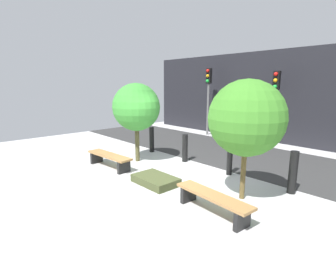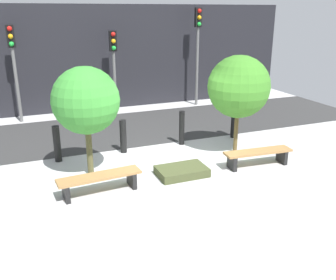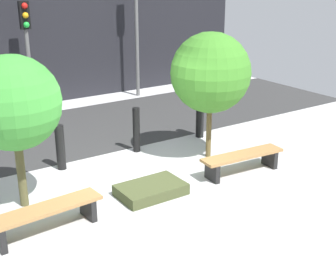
{
  "view_description": "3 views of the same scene",
  "coord_description": "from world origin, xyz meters",
  "px_view_note": "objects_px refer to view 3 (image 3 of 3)",
  "views": [
    {
      "loc": [
        5.29,
        -4.69,
        2.71
      ],
      "look_at": [
        -0.16,
        0.29,
        1.13
      ],
      "focal_mm": 28.0,
      "sensor_mm": 36.0,
      "label": 1
    },
    {
      "loc": [
        -3.56,
        -8.29,
        3.97
      ],
      "look_at": [
        -0.34,
        -0.23,
        0.96
      ],
      "focal_mm": 40.0,
      "sensor_mm": 36.0,
      "label": 2
    },
    {
      "loc": [
        -4.22,
        -7.19,
        4.02
      ],
      "look_at": [
        0.43,
        -0.27,
        1.01
      ],
      "focal_mm": 50.0,
      "sensor_mm": 36.0,
      "label": 3
    }
  ],
  "objects_px": {
    "bench_left": "(45,214)",
    "planter_bed": "(151,190)",
    "bollard_left": "(60,147)",
    "traffic_light_mid_west": "(27,37)",
    "traffic_light_mid_east": "(136,11)",
    "bollard_right": "(200,116)",
    "bollard_center": "(136,130)",
    "tree_behind_right_bench": "(211,73)",
    "tree_behind_left_bench": "(13,103)",
    "bench_right": "(242,159)"
  },
  "relations": [
    {
      "from": "planter_bed",
      "to": "traffic_light_mid_west",
      "type": "height_order",
      "value": "traffic_light_mid_west"
    },
    {
      "from": "planter_bed",
      "to": "bollard_center",
      "type": "distance_m",
      "value": 2.37
    },
    {
      "from": "bench_left",
      "to": "tree_behind_right_bench",
      "type": "height_order",
      "value": "tree_behind_right_bench"
    },
    {
      "from": "tree_behind_right_bench",
      "to": "bollard_right",
      "type": "height_order",
      "value": "tree_behind_right_bench"
    },
    {
      "from": "bench_right",
      "to": "traffic_light_mid_east",
      "type": "relative_size",
      "value": 0.46
    },
    {
      "from": "bollard_center",
      "to": "traffic_light_mid_east",
      "type": "distance_m",
      "value": 5.77
    },
    {
      "from": "tree_behind_left_bench",
      "to": "bollard_right",
      "type": "distance_m",
      "value": 5.27
    },
    {
      "from": "bollard_left",
      "to": "bollard_center",
      "type": "relative_size",
      "value": 0.92
    },
    {
      "from": "planter_bed",
      "to": "traffic_light_mid_west",
      "type": "relative_size",
      "value": 0.39
    },
    {
      "from": "bollard_center",
      "to": "traffic_light_mid_east",
      "type": "height_order",
      "value": "traffic_light_mid_east"
    },
    {
      "from": "bollard_left",
      "to": "tree_behind_left_bench",
      "type": "bearing_deg",
      "value": -134.99
    },
    {
      "from": "bollard_left",
      "to": "traffic_light_mid_west",
      "type": "relative_size",
      "value": 0.3
    },
    {
      "from": "tree_behind_right_bench",
      "to": "bollard_right",
      "type": "xyz_separation_m",
      "value": [
        0.67,
        1.2,
        -1.4
      ]
    },
    {
      "from": "bollard_right",
      "to": "traffic_light_mid_east",
      "type": "height_order",
      "value": "traffic_light_mid_east"
    },
    {
      "from": "planter_bed",
      "to": "tree_behind_right_bench",
      "type": "bearing_deg",
      "value": 23.73
    },
    {
      "from": "bollard_left",
      "to": "traffic_light_mid_east",
      "type": "bearing_deg",
      "value": 44.78
    },
    {
      "from": "bench_right",
      "to": "traffic_light_mid_east",
      "type": "xyz_separation_m",
      "value": [
        1.52,
        6.9,
        2.48
      ]
    },
    {
      "from": "traffic_light_mid_west",
      "to": "traffic_light_mid_east",
      "type": "distance_m",
      "value": 3.7
    },
    {
      "from": "planter_bed",
      "to": "traffic_light_mid_east",
      "type": "distance_m",
      "value": 8.09
    },
    {
      "from": "bench_left",
      "to": "bollard_center",
      "type": "bearing_deg",
      "value": 32.83
    },
    {
      "from": "bollard_left",
      "to": "traffic_light_mid_west",
      "type": "xyz_separation_m",
      "value": [
        0.94,
        4.56,
        1.77
      ]
    },
    {
      "from": "bench_left",
      "to": "planter_bed",
      "type": "distance_m",
      "value": 2.16
    },
    {
      "from": "bollard_left",
      "to": "bench_left",
      "type": "bearing_deg",
      "value": -117.15
    },
    {
      "from": "bollard_center",
      "to": "bollard_left",
      "type": "bearing_deg",
      "value": 180.0
    },
    {
      "from": "bollard_left",
      "to": "traffic_light_mid_west",
      "type": "bearing_deg",
      "value": 78.39
    },
    {
      "from": "bench_left",
      "to": "bollard_left",
      "type": "distance_m",
      "value": 2.63
    },
    {
      "from": "planter_bed",
      "to": "bollard_left",
      "type": "xyz_separation_m",
      "value": [
        -0.94,
        2.14,
        0.39
      ]
    },
    {
      "from": "planter_bed",
      "to": "traffic_light_mid_west",
      "type": "bearing_deg",
      "value": 90.0
    },
    {
      "from": "planter_bed",
      "to": "tree_behind_left_bench",
      "type": "xyz_separation_m",
      "value": [
        -2.13,
        0.94,
        1.81
      ]
    },
    {
      "from": "traffic_light_mid_west",
      "to": "bollard_left",
      "type": "bearing_deg",
      "value": -101.61
    },
    {
      "from": "bollard_right",
      "to": "traffic_light_mid_west",
      "type": "distance_m",
      "value": 5.62
    },
    {
      "from": "bollard_center",
      "to": "traffic_light_mid_west",
      "type": "distance_m",
      "value": 4.96
    },
    {
      "from": "bench_left",
      "to": "tree_behind_left_bench",
      "type": "height_order",
      "value": "tree_behind_left_bench"
    },
    {
      "from": "bollard_right",
      "to": "bollard_center",
      "type": "bearing_deg",
      "value": 180.0
    },
    {
      "from": "traffic_light_mid_west",
      "to": "traffic_light_mid_east",
      "type": "relative_size",
      "value": 0.79
    },
    {
      "from": "bench_right",
      "to": "bench_left",
      "type": "bearing_deg",
      "value": -175.55
    },
    {
      "from": "bench_right",
      "to": "bollard_left",
      "type": "distance_m",
      "value": 3.86
    },
    {
      "from": "tree_behind_right_bench",
      "to": "bollard_left",
      "type": "height_order",
      "value": "tree_behind_right_bench"
    },
    {
      "from": "bench_left",
      "to": "bollard_right",
      "type": "xyz_separation_m",
      "value": [
        4.94,
        2.34,
        0.22
      ]
    },
    {
      "from": "traffic_light_mid_east",
      "to": "bench_left",
      "type": "bearing_deg",
      "value": -130.03
    },
    {
      "from": "tree_behind_right_bench",
      "to": "tree_behind_left_bench",
      "type": "bearing_deg",
      "value": 180.0
    },
    {
      "from": "traffic_light_mid_west",
      "to": "bollard_right",
      "type": "bearing_deg",
      "value": -58.35
    },
    {
      "from": "bench_left",
      "to": "planter_bed",
      "type": "relative_size",
      "value": 1.54
    },
    {
      "from": "planter_bed",
      "to": "traffic_light_mid_east",
      "type": "bearing_deg",
      "value": 61.36
    },
    {
      "from": "tree_behind_right_bench",
      "to": "bollard_center",
      "type": "distance_m",
      "value": 2.21
    },
    {
      "from": "bench_right",
      "to": "bollard_right",
      "type": "distance_m",
      "value": 2.44
    },
    {
      "from": "bench_right",
      "to": "bollard_left",
      "type": "bearing_deg",
      "value": 147.17
    },
    {
      "from": "bollard_right",
      "to": "planter_bed",
      "type": "bearing_deg",
      "value": -142.73
    },
    {
      "from": "bench_left",
      "to": "bollard_left",
      "type": "relative_size",
      "value": 1.97
    },
    {
      "from": "tree_behind_left_bench",
      "to": "tree_behind_right_bench",
      "type": "height_order",
      "value": "tree_behind_right_bench"
    }
  ]
}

